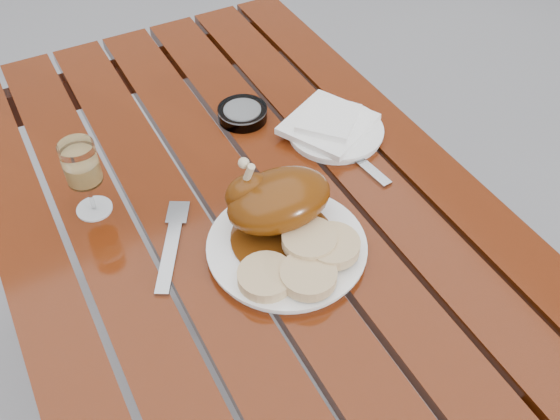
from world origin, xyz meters
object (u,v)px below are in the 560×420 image
object	(u,v)px
wine_glass	(85,179)
ashtray	(243,114)
dinner_plate	(287,247)
side_plate	(335,131)
table	(242,312)

from	to	relation	value
wine_glass	ashtray	distance (m)	0.36
dinner_plate	ashtray	world-z (taller)	ashtray
dinner_plate	side_plate	xyz separation A→B (m)	(0.22, 0.22, -0.00)
table	side_plate	distance (m)	0.46
table	wine_glass	xyz separation A→B (m)	(-0.23, 0.07, 0.45)
dinner_plate	wine_glass	distance (m)	0.35
table	ashtray	xyz separation A→B (m)	(0.11, 0.18, 0.39)
wine_glass	table	bearing A→B (deg)	-16.55
wine_glass	ashtray	world-z (taller)	wine_glass
side_plate	ashtray	size ratio (longest dim) A/B	1.91
table	dinner_plate	distance (m)	0.42
table	ashtray	bearing A→B (deg)	58.83
wine_glass	side_plate	bearing A→B (deg)	-2.65
table	side_plate	xyz separation A→B (m)	(0.24, 0.05, 0.38)
side_plate	ashtray	xyz separation A→B (m)	(-0.14, 0.13, 0.00)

